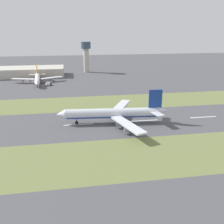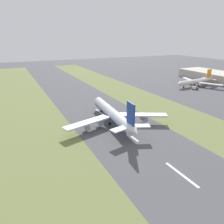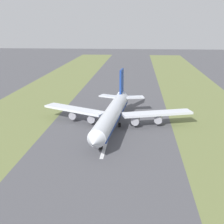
# 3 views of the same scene
# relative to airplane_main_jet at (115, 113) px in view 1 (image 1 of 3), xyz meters

# --- Properties ---
(ground_plane) EXTENTS (800.00, 800.00, 0.00)m
(ground_plane) POSITION_rel_airplane_main_jet_xyz_m (1.04, -3.19, -6.02)
(ground_plane) COLOR #4C4C51
(grass_median_west) EXTENTS (40.00, 600.00, 0.01)m
(grass_median_west) POSITION_rel_airplane_main_jet_xyz_m (-43.96, -3.19, -6.02)
(grass_median_west) COLOR olive
(grass_median_west) RESTS_ON ground
(grass_median_east) EXTENTS (40.00, 600.00, 0.01)m
(grass_median_east) POSITION_rel_airplane_main_jet_xyz_m (46.04, -3.19, -6.02)
(grass_median_east) COLOR olive
(grass_median_east) RESTS_ON ground
(centreline_dash_near) EXTENTS (1.20, 18.00, 0.01)m
(centreline_dash_near) POSITION_rel_airplane_main_jet_xyz_m (1.04, -58.10, -6.01)
(centreline_dash_near) COLOR silver
(centreline_dash_near) RESTS_ON ground
(centreline_dash_mid) EXTENTS (1.20, 18.00, 0.01)m
(centreline_dash_mid) POSITION_rel_airplane_main_jet_xyz_m (1.04, -18.10, -6.01)
(centreline_dash_mid) COLOR silver
(centreline_dash_mid) RESTS_ON ground
(centreline_dash_far) EXTENTS (1.20, 18.00, 0.01)m
(centreline_dash_far) POSITION_rel_airplane_main_jet_xyz_m (1.04, 21.90, -6.01)
(centreline_dash_far) COLOR silver
(centreline_dash_far) RESTS_ON ground
(airplane_main_jet) EXTENTS (63.89, 67.22, 20.20)m
(airplane_main_jet) POSITION_rel_airplane_main_jet_xyz_m (0.00, 0.00, 0.00)
(airplane_main_jet) COLOR silver
(airplane_main_jet) RESTS_ON ground
(terminal_building) EXTENTS (36.00, 82.40, 10.32)m
(terminal_building) POSITION_rel_airplane_main_jet_xyz_m (171.54, 72.92, -0.86)
(terminal_building) COLOR #BCB7A8
(terminal_building) RESTS_ON ground
(control_tower) EXTENTS (12.00, 12.00, 37.80)m
(control_tower) POSITION_rel_airplane_main_jet_xyz_m (189.70, 3.02, 17.29)
(control_tower) COLOR #BCB7A8
(control_tower) RESTS_ON ground
(airplane_parked_apron) EXTENTS (54.89, 52.17, 16.49)m
(airplane_parked_apron) POSITION_rel_airplane_main_jet_xyz_m (128.09, 58.11, -1.10)
(airplane_parked_apron) COLOR white
(airplane_parked_apron) RESTS_ON ground
(service_truck) EXTENTS (5.18, 6.20, 3.10)m
(service_truck) POSITION_rel_airplane_main_jet_xyz_m (114.50, 46.31, -4.36)
(service_truck) COLOR #4C4C51
(service_truck) RESTS_ON ground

